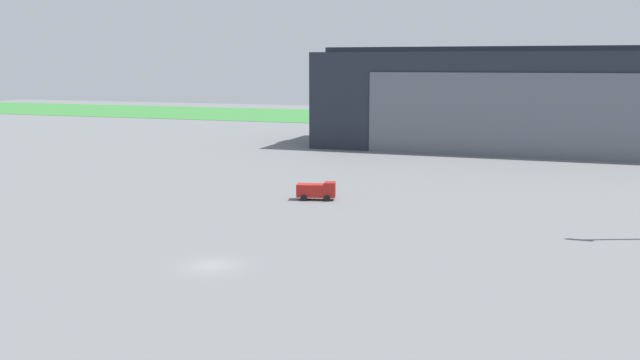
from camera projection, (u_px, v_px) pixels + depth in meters
name	position (u px, v px, depth m)	size (l,w,h in m)	color
ground_plane	(212.00, 266.00, 61.18)	(440.00, 440.00, 0.00)	slate
grass_field_strip	(457.00, 119.00, 217.36)	(440.00, 56.00, 0.08)	#367B37
maintenance_hangar	(585.00, 101.00, 138.45)	(109.28, 28.78, 21.32)	#232833
stair_truck	(317.00, 190.00, 90.26)	(5.40, 3.04, 2.41)	#AD1E19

